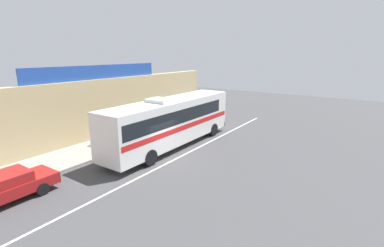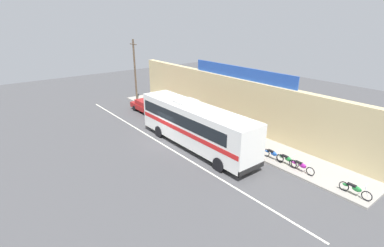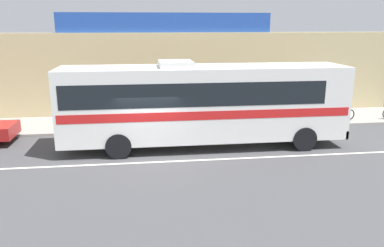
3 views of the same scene
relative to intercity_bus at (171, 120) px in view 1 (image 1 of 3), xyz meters
name	(u,v)px [view 1 (image 1 of 3)]	position (x,y,z in m)	size (l,w,h in m)	color
ground_plane	(161,159)	(-2.38, -1.01, -2.07)	(70.00, 70.00, 0.00)	#444447
sidewalk_slab	(109,144)	(-2.38, 4.19, -2.00)	(30.00, 3.60, 0.14)	gray
storefront_facade	(89,111)	(-2.38, 6.34, 0.33)	(30.00, 0.70, 4.80)	tan
storefront_billboard	(99,72)	(-1.13, 6.34, 3.28)	(12.20, 0.12, 1.10)	#234CAD
road_center_stripe	(171,162)	(-2.38, -1.81, -2.06)	(30.00, 0.14, 0.01)	silver
intercity_bus	(171,120)	(0.00, 0.00, 0.00)	(12.27, 2.63, 3.78)	white
parked_car	(3,187)	(-10.66, 1.53, -1.33)	(4.53, 1.85, 1.37)	maroon
motorcycle_blue	(196,115)	(7.96, 3.09, -1.50)	(1.96, 0.56, 0.94)	black
motorcycle_green	(213,109)	(11.55, 3.05, -1.50)	(1.94, 0.56, 0.94)	black
motorcycle_purple	(183,120)	(5.60, 3.05, -1.50)	(1.87, 0.56, 0.94)	black
motorcycle_black	(189,117)	(6.79, 3.16, -1.50)	(1.84, 0.56, 0.94)	black
pedestrian_by_curb	(98,133)	(-3.08, 4.43, -0.96)	(0.30, 0.48, 1.67)	brown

